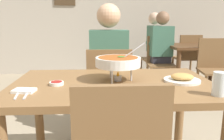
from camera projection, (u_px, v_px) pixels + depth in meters
The scene contains 19 objects.
cafe_rear_partition at pixel (103, 5), 4.86m from camera, with size 10.00×0.10×3.00m, color #BCB2A3.
dining_table_main at pixel (113, 98), 1.51m from camera, with size 1.32×0.83×0.76m.
chair_diner_main at pixel (109, 87), 2.22m from camera, with size 0.44×0.44×0.90m.
diner_main at pixel (109, 63), 2.20m from camera, with size 0.40×0.45×1.31m.
curry_bowl at pixel (118, 62), 1.49m from camera, with size 0.33×0.30×0.26m.
rice_plate at pixel (136, 91), 1.24m from camera, with size 0.24×0.24×0.06m.
appetizer_plate at pixel (182, 78), 1.50m from camera, with size 0.24×0.24×0.06m.
sauce_dish at pixel (57, 83), 1.42m from camera, with size 0.09×0.09×0.02m.
napkin_folded at pixel (24, 91), 1.28m from camera, with size 0.12×0.08×0.02m, color white.
fork_utensil at pixel (18, 94), 1.23m from camera, with size 0.01×0.17×0.01m, color silver.
spoon_utensil at pixel (27, 94), 1.23m from camera, with size 0.01×0.17×0.01m, color silver.
drink_glass at pixel (219, 85), 1.21m from camera, with size 0.07×0.07×0.13m.
dining_table_far at pixel (197, 53), 3.83m from camera, with size 1.00×0.80×0.76m.
chair_bg_left at pixel (160, 59), 3.86m from camera, with size 0.46×0.46×0.90m.
chair_bg_middle at pixel (159, 55), 4.32m from camera, with size 0.49×0.49×0.90m.
chair_bg_right at pixel (214, 65), 3.35m from camera, with size 0.49×0.49×0.90m.
chair_bg_window at pixel (188, 55), 4.35m from camera, with size 0.44×0.44×0.90m.
patron_bg_left at pixel (161, 45), 3.84m from camera, with size 0.40×0.45×1.31m.
patron_bg_middle at pixel (156, 43), 4.27m from camera, with size 0.45×0.40×1.31m.
Camera 1 is at (-0.09, -1.43, 1.15)m, focal length 36.14 mm.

